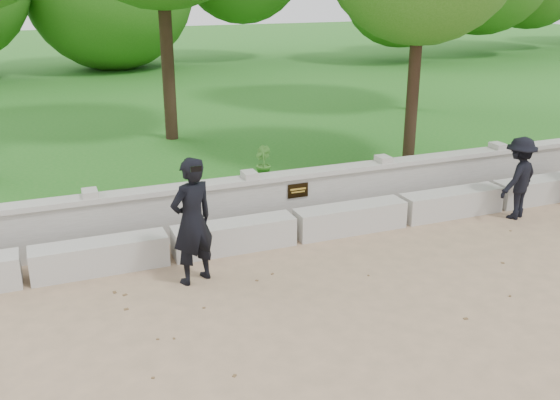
% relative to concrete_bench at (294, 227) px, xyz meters
% --- Properties ---
extents(ground, '(80.00, 80.00, 0.00)m').
position_rel_concrete_bench_xyz_m(ground, '(-0.00, -1.90, -0.22)').
color(ground, tan).
rests_on(ground, ground).
extents(lawn, '(40.00, 22.00, 0.25)m').
position_rel_concrete_bench_xyz_m(lawn, '(-0.00, 12.10, -0.10)').
color(lawn, '#1C6719').
rests_on(lawn, ground).
extents(concrete_bench, '(11.90, 0.45, 0.45)m').
position_rel_concrete_bench_xyz_m(concrete_bench, '(0.00, 0.00, 0.00)').
color(concrete_bench, beige).
rests_on(concrete_bench, ground).
extents(parapet_wall, '(12.50, 0.35, 0.90)m').
position_rel_concrete_bench_xyz_m(parapet_wall, '(0.00, 0.70, 0.24)').
color(parapet_wall, '#B8B5AE').
rests_on(parapet_wall, ground).
extents(man_main, '(0.76, 0.71, 1.77)m').
position_rel_concrete_bench_xyz_m(man_main, '(-1.83, -0.81, 0.66)').
color(man_main, black).
rests_on(man_main, ground).
extents(visitor_mid, '(1.06, 0.84, 1.44)m').
position_rel_concrete_bench_xyz_m(visitor_mid, '(3.97, -0.49, 0.49)').
color(visitor_mid, black).
rests_on(visitor_mid, ground).
extents(shrub_b, '(0.33, 0.39, 0.66)m').
position_rel_concrete_bench_xyz_m(shrub_b, '(0.37, 2.45, 0.36)').
color(shrub_b, '#3C7628').
rests_on(shrub_b, lawn).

